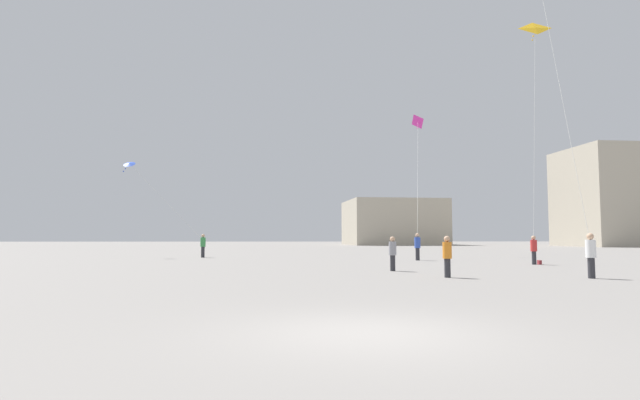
{
  "coord_description": "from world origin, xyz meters",
  "views": [
    {
      "loc": [
        -1.15,
        -8.41,
        1.58
      ],
      "look_at": [
        0.0,
        18.43,
        3.51
      ],
      "focal_mm": 28.5,
      "sensor_mm": 36.0,
      "label": 1
    }
  ],
  "objects_px": {
    "building_left_hall": "(393,223)",
    "person_in_grey": "(393,252)",
    "person_in_orange": "(447,255)",
    "kite_amber_delta": "(535,31)",
    "handbag_beside_flyer": "(539,262)",
    "person_in_white": "(591,253)",
    "kite_magenta_delta": "(418,123)",
    "person_in_red": "(534,249)",
    "person_in_green": "(203,245)",
    "building_centre_hall": "(632,197)",
    "person_in_blue": "(417,245)",
    "kite_cobalt_diamond": "(130,165)"
  },
  "relations": [
    {
      "from": "person_in_white",
      "to": "person_in_orange",
      "type": "distance_m",
      "value": 5.36
    },
    {
      "from": "person_in_red",
      "to": "building_centre_hall",
      "type": "relative_size",
      "value": 0.08
    },
    {
      "from": "kite_amber_delta",
      "to": "kite_cobalt_diamond",
      "type": "xyz_separation_m",
      "value": [
        -28.99,
        7.19,
        -8.19
      ]
    },
    {
      "from": "person_in_blue",
      "to": "kite_amber_delta",
      "type": "xyz_separation_m",
      "value": [
        7.99,
        -0.86,
        14.36
      ]
    },
    {
      "from": "person_in_grey",
      "to": "kite_magenta_delta",
      "type": "height_order",
      "value": "kite_magenta_delta"
    },
    {
      "from": "person_in_white",
      "to": "person_in_orange",
      "type": "relative_size",
      "value": 1.07
    },
    {
      "from": "person_in_red",
      "to": "building_centre_hall",
      "type": "xyz_separation_m",
      "value": [
        40.85,
        51.65,
        7.01
      ]
    },
    {
      "from": "kite_amber_delta",
      "to": "handbag_beside_flyer",
      "type": "relative_size",
      "value": 46.1
    },
    {
      "from": "person_in_white",
      "to": "kite_magenta_delta",
      "type": "bearing_deg",
      "value": -163.7
    },
    {
      "from": "kite_amber_delta",
      "to": "kite_magenta_delta",
      "type": "bearing_deg",
      "value": 118.27
    },
    {
      "from": "kite_cobalt_diamond",
      "to": "handbag_beside_flyer",
      "type": "relative_size",
      "value": 20.19
    },
    {
      "from": "person_in_blue",
      "to": "kite_cobalt_diamond",
      "type": "xyz_separation_m",
      "value": [
        -21.0,
        6.33,
        6.17
      ]
    },
    {
      "from": "person_in_blue",
      "to": "kite_magenta_delta",
      "type": "height_order",
      "value": "kite_magenta_delta"
    },
    {
      "from": "person_in_white",
      "to": "person_in_green",
      "type": "relative_size",
      "value": 0.97
    },
    {
      "from": "person_in_white",
      "to": "person_in_red",
      "type": "bearing_deg",
      "value": -178.79
    },
    {
      "from": "person_in_grey",
      "to": "handbag_beside_flyer",
      "type": "distance_m",
      "value": 10.64
    },
    {
      "from": "person_in_orange",
      "to": "person_in_red",
      "type": "bearing_deg",
      "value": 44.17
    },
    {
      "from": "kite_magenta_delta",
      "to": "building_centre_hall",
      "type": "relative_size",
      "value": 0.5
    },
    {
      "from": "person_in_blue",
      "to": "kite_cobalt_diamond",
      "type": "relative_size",
      "value": 0.28
    },
    {
      "from": "person_in_orange",
      "to": "building_centre_hall",
      "type": "distance_m",
      "value": 77.71
    },
    {
      "from": "building_left_hall",
      "to": "person_in_grey",
      "type": "bearing_deg",
      "value": -100.66
    },
    {
      "from": "person_in_white",
      "to": "building_centre_hall",
      "type": "distance_m",
      "value": 75.01
    },
    {
      "from": "kite_magenta_delta",
      "to": "building_centre_hall",
      "type": "xyz_separation_m",
      "value": [
        43.81,
        36.99,
        -3.43
      ]
    },
    {
      "from": "kite_amber_delta",
      "to": "building_left_hall",
      "type": "bearing_deg",
      "value": 87.98
    },
    {
      "from": "person_in_red",
      "to": "person_in_grey",
      "type": "relative_size",
      "value": 1.03
    },
    {
      "from": "person_in_red",
      "to": "building_left_hall",
      "type": "distance_m",
      "value": 68.68
    },
    {
      "from": "person_in_green",
      "to": "person_in_orange",
      "type": "bearing_deg",
      "value": 176.18
    },
    {
      "from": "person_in_white",
      "to": "building_left_hall",
      "type": "relative_size",
      "value": 0.09
    },
    {
      "from": "person_in_red",
      "to": "handbag_beside_flyer",
      "type": "height_order",
      "value": "person_in_red"
    },
    {
      "from": "person_in_blue",
      "to": "kite_cobalt_diamond",
      "type": "bearing_deg",
      "value": -149.74
    },
    {
      "from": "kite_cobalt_diamond",
      "to": "building_centre_hall",
      "type": "distance_m",
      "value": 78.31
    },
    {
      "from": "person_in_white",
      "to": "person_in_orange",
      "type": "height_order",
      "value": "person_in_white"
    },
    {
      "from": "kite_magenta_delta",
      "to": "person_in_green",
      "type": "bearing_deg",
      "value": -166.75
    },
    {
      "from": "person_in_orange",
      "to": "building_left_hall",
      "type": "xyz_separation_m",
      "value": [
        12.39,
        77.17,
        3.35
      ]
    },
    {
      "from": "kite_cobalt_diamond",
      "to": "kite_magenta_delta",
      "type": "relative_size",
      "value": 0.6
    },
    {
      "from": "person_in_green",
      "to": "building_left_hall",
      "type": "relative_size",
      "value": 0.1
    },
    {
      "from": "person_in_white",
      "to": "handbag_beside_flyer",
      "type": "relative_size",
      "value": 5.34
    },
    {
      "from": "person_in_white",
      "to": "kite_magenta_delta",
      "type": "height_order",
      "value": "kite_magenta_delta"
    },
    {
      "from": "person_in_white",
      "to": "handbag_beside_flyer",
      "type": "bearing_deg",
      "value": 179.35
    },
    {
      "from": "person_in_green",
      "to": "person_in_grey",
      "type": "relative_size",
      "value": 1.12
    },
    {
      "from": "person_in_red",
      "to": "kite_magenta_delta",
      "type": "bearing_deg",
      "value": 2.2
    },
    {
      "from": "person_in_green",
      "to": "handbag_beside_flyer",
      "type": "bearing_deg",
      "value": -154.31
    },
    {
      "from": "building_left_hall",
      "to": "person_in_blue",
      "type": "bearing_deg",
      "value": -99.21
    },
    {
      "from": "person_in_white",
      "to": "building_centre_hall",
      "type": "relative_size",
      "value": 0.08
    },
    {
      "from": "person_in_blue",
      "to": "kite_amber_delta",
      "type": "distance_m",
      "value": 16.45
    },
    {
      "from": "kite_amber_delta",
      "to": "kite_cobalt_diamond",
      "type": "distance_m",
      "value": 30.97
    },
    {
      "from": "kite_amber_delta",
      "to": "person_in_orange",
      "type": "bearing_deg",
      "value": -127.73
    },
    {
      "from": "person_in_green",
      "to": "handbag_beside_flyer",
      "type": "distance_m",
      "value": 23.32
    },
    {
      "from": "person_in_white",
      "to": "person_in_blue",
      "type": "distance_m",
      "value": 14.92
    },
    {
      "from": "person_in_blue",
      "to": "building_centre_hall",
      "type": "distance_m",
      "value": 65.91
    }
  ]
}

